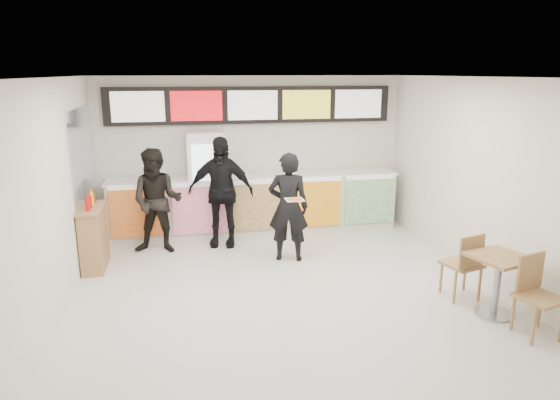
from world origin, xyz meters
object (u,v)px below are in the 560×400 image
object	(u,v)px
service_counter	(256,204)
customer_main	(288,207)
customer_mid	(221,192)
customer_left	(157,201)
cafe_table	(498,274)
condiment_ledge	(94,237)
drinks_fridge	(207,184)

from	to	relation	value
service_counter	customer_main	world-z (taller)	customer_main
customer_main	customer_mid	world-z (taller)	customer_mid
customer_left	customer_mid	bearing A→B (deg)	20.12
service_counter	customer_left	size ratio (longest dim) A/B	3.05
customer_main	customer_mid	bearing A→B (deg)	-26.97
customer_main	cafe_table	size ratio (longest dim) A/B	1.06
customer_left	condiment_ledge	distance (m)	1.20
customer_left	condiment_ledge	bearing A→B (deg)	-138.90
drinks_fridge	customer_left	xyz separation A→B (m)	(-0.89, -0.79, -0.09)
service_counter	condiment_ledge	world-z (taller)	condiment_ledge
customer_main	service_counter	bearing A→B (deg)	-63.30
service_counter	drinks_fridge	world-z (taller)	drinks_fridge
customer_left	condiment_ledge	size ratio (longest dim) A/B	1.51
drinks_fridge	cafe_table	world-z (taller)	drinks_fridge
cafe_table	customer_mid	bearing A→B (deg)	117.81
customer_mid	condiment_ledge	xyz separation A→B (m)	(-2.09, -0.70, -0.48)
customer_left	service_counter	bearing A→B (deg)	35.21
cafe_table	condiment_ledge	size ratio (longest dim) A/B	1.42
customer_main	customer_mid	size ratio (longest dim) A/B	0.92
drinks_fridge	customer_main	xyz separation A→B (m)	(1.23, -1.60, -0.09)
service_counter	customer_mid	world-z (taller)	customer_mid
service_counter	cafe_table	size ratio (longest dim) A/B	3.24
drinks_fridge	customer_main	distance (m)	2.02
customer_left	customer_main	bearing A→B (deg)	-8.47
customer_main	customer_left	size ratio (longest dim) A/B	1.00
drinks_fridge	customer_mid	xyz separation A→B (m)	(0.21, -0.64, -0.01)
service_counter	condiment_ledge	distance (m)	3.12
drinks_fridge	customer_left	bearing A→B (deg)	-138.39
service_counter	customer_mid	size ratio (longest dim) A/B	2.80
service_counter	customer_mid	xyz separation A→B (m)	(-0.73, -0.62, 0.42)
customer_left	customer_mid	distance (m)	1.12
customer_left	customer_mid	xyz separation A→B (m)	(1.10, 0.15, 0.08)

